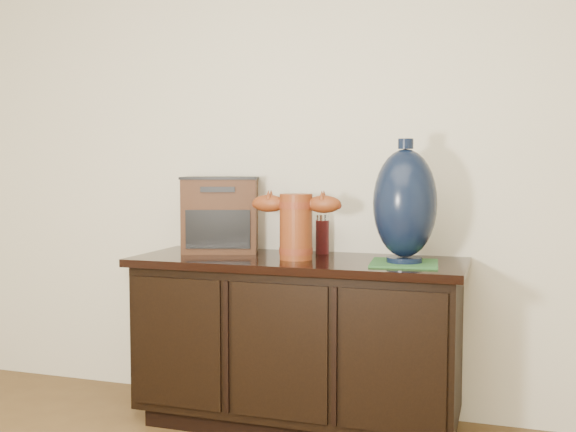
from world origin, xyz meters
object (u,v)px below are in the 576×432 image
(terracotta_vessel, at_px, (296,223))
(lamp_base, at_px, (405,204))
(spray_can, at_px, (322,235))
(tv_radio, at_px, (221,214))
(sideboard, at_px, (297,340))

(terracotta_vessel, height_order, lamp_base, lamp_base)
(spray_can, bearing_deg, tv_radio, -172.95)
(tv_radio, xyz_separation_m, lamp_base, (0.90, -0.17, 0.07))
(tv_radio, height_order, spray_can, tv_radio)
(tv_radio, relative_size, lamp_base, 0.84)
(sideboard, height_order, spray_can, spray_can)
(sideboard, bearing_deg, tv_radio, 163.29)
(sideboard, bearing_deg, terracotta_vessel, -82.84)
(terracotta_vessel, relative_size, spray_can, 2.21)
(tv_radio, distance_m, lamp_base, 0.92)
(sideboard, bearing_deg, spray_can, 71.34)
(terracotta_vessel, xyz_separation_m, tv_radio, (-0.43, 0.16, 0.02))
(sideboard, height_order, tv_radio, tv_radio)
(terracotta_vessel, xyz_separation_m, lamp_base, (0.47, -0.00, 0.09))
(terracotta_vessel, distance_m, lamp_base, 0.48)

